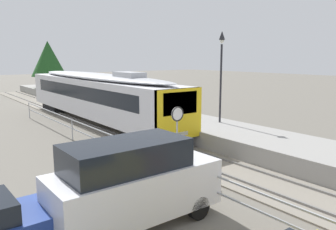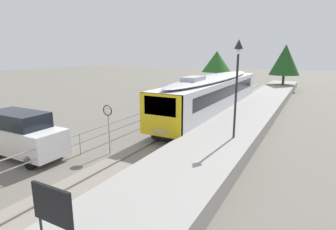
% 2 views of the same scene
% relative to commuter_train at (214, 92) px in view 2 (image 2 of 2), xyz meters
% --- Properties ---
extents(ground_plane, '(160.00, 160.00, 0.00)m').
position_rel_commuter_train_xyz_m(ground_plane, '(-3.00, -2.77, -2.15)').
color(ground_plane, '#6B665B').
extents(track_rails, '(3.20, 60.00, 0.14)m').
position_rel_commuter_train_xyz_m(track_rails, '(0.00, -2.77, -2.11)').
color(track_rails, gray).
rests_on(track_rails, ground).
extents(commuter_train, '(2.82, 19.46, 3.74)m').
position_rel_commuter_train_xyz_m(commuter_train, '(0.00, 0.00, 0.00)').
color(commuter_train, silver).
rests_on(commuter_train, track_rails).
extents(station_platform, '(3.90, 60.00, 0.90)m').
position_rel_commuter_train_xyz_m(station_platform, '(3.25, -2.77, -1.70)').
color(station_platform, '#999691').
rests_on(station_platform, ground).
extents(platform_lamp_mid_platform, '(0.34, 0.34, 5.35)m').
position_rel_commuter_train_xyz_m(platform_lamp_mid_platform, '(4.08, -8.38, 2.48)').
color(platform_lamp_mid_platform, '#232328').
rests_on(platform_lamp_mid_platform, station_platform).
extents(platform_notice_board, '(1.20, 0.08, 1.80)m').
position_rel_commuter_train_xyz_m(platform_notice_board, '(2.95, -19.43, 0.04)').
color(platform_notice_board, '#232328').
rests_on(platform_notice_board, station_platform).
extents(speed_limit_sign, '(0.61, 0.10, 2.81)m').
position_rel_commuter_train_xyz_m(speed_limit_sign, '(-1.98, -11.86, -0.02)').
color(speed_limit_sign, '#9EA0A5').
rests_on(speed_limit_sign, ground).
extents(carpark_fence, '(0.06, 36.06, 1.25)m').
position_rel_commuter_train_xyz_m(carpark_fence, '(-3.30, -12.77, -1.24)').
color(carpark_fence, '#9EA0A5').
rests_on(carpark_fence, ground).
extents(parked_van_white, '(4.91, 1.99, 2.51)m').
position_rel_commuter_train_xyz_m(parked_van_white, '(-5.68, -14.50, -0.85)').
color(parked_van_white, white).
rests_on(parked_van_white, ground).
extents(tree_behind_carpark, '(4.33, 4.33, 6.80)m').
position_rel_commuter_train_xyz_m(tree_behind_carpark, '(3.54, 21.20, 2.41)').
color(tree_behind_carpark, brown).
rests_on(tree_behind_carpark, ground).
extents(tree_behind_station_far, '(5.35, 5.35, 5.91)m').
position_rel_commuter_train_xyz_m(tree_behind_station_far, '(-8.25, 25.02, 1.89)').
color(tree_behind_station_far, brown).
rests_on(tree_behind_station_far, ground).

